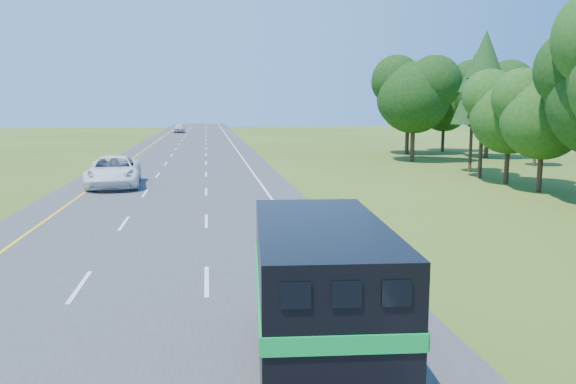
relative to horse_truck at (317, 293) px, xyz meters
The scene contains 5 objects.
road 36.68m from the horse_truck, 96.14° to the left, with size 15.00×260.00×0.04m, color #38383A.
lane_markings 36.68m from the horse_truck, 96.14° to the left, with size 11.15×260.00×0.01m.
horse_truck is the anchor object (origin of this frame).
white_suv 28.94m from the horse_truck, 106.17° to the left, with size 3.27×7.09×1.97m, color white.
far_car 104.70m from the horse_truck, 94.03° to the left, with size 2.08×5.18×1.76m, color silver.
Camera 1 is at (1.91, 3.58, 5.23)m, focal length 35.00 mm.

